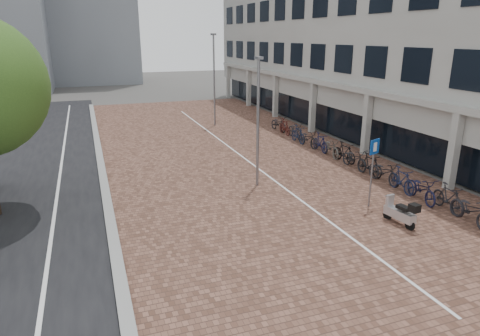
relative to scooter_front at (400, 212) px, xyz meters
The scene contains 12 objects.
ground 4.74m from the scooter_front, 157.90° to the right, with size 140.00×140.00×0.00m, color #474442.
plaza_brick 10.51m from the scooter_front, 103.01° to the left, with size 14.50×42.00×0.04m, color brown.
street_asphalt 16.84m from the scooter_front, 142.57° to the left, with size 8.00×50.00×0.03m, color black.
curb 13.94m from the scooter_front, 132.78° to the left, with size 0.35×42.00×0.14m, color gray.
lane_line 15.30m from the scooter_front, 138.01° to the left, with size 0.12×44.00×0.00m, color white.
parking_line 10.46m from the scooter_front, 101.95° to the left, with size 0.10×30.00×0.00m, color white.
office_building 18.43m from the scooter_front, 58.84° to the left, with size 8.40×40.00×15.00m.
scooter_front is the anchor object (origin of this frame).
parking_sign 2.18m from the scooter_front, 89.32° to the left, with size 0.53×0.24×2.68m.
lamp_near 6.66m from the scooter_front, 119.89° to the left, with size 0.12×0.12×5.46m, color slate.
lamp_far 18.85m from the scooter_front, 93.45° to the left, with size 0.12×0.12×6.40m, color slate.
bike_row 7.66m from the scooter_front, 71.86° to the left, with size 1.18×18.12×1.05m.
Camera 1 is at (-5.46, -9.13, 6.33)m, focal length 31.83 mm.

